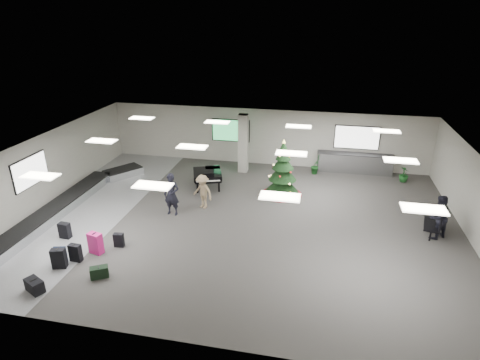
% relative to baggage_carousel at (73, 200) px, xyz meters
% --- Properties ---
extents(ground, '(18.00, 18.00, 0.00)m').
position_rel_baggage_carousel_xyz_m(ground, '(7.84, 0.08, -0.21)').
color(ground, '#363431').
rests_on(ground, ground).
extents(room_envelope, '(18.02, 14.02, 3.21)m').
position_rel_baggage_carousel_xyz_m(room_envelope, '(7.46, 0.75, 2.12)').
color(room_envelope, '#A9A59A').
rests_on(room_envelope, ground).
extents(baggage_carousel, '(2.28, 9.71, 0.43)m').
position_rel_baggage_carousel_xyz_m(baggage_carousel, '(0.00, 0.00, 0.00)').
color(baggage_carousel, silver).
rests_on(baggage_carousel, ground).
extents(service_counter, '(4.05, 0.65, 1.08)m').
position_rel_baggage_carousel_xyz_m(service_counter, '(12.84, 6.73, 0.33)').
color(service_counter, silver).
rests_on(service_counter, ground).
extents(suitcase_0, '(0.52, 0.37, 0.74)m').
position_rel_baggage_carousel_xyz_m(suitcase_0, '(2.41, -4.52, 0.15)').
color(suitcase_0, black).
rests_on(suitcase_0, ground).
extents(suitcase_1, '(0.43, 0.25, 0.67)m').
position_rel_baggage_carousel_xyz_m(suitcase_1, '(2.73, -4.04, 0.11)').
color(suitcase_1, black).
rests_on(suitcase_1, ground).
extents(pink_suitcase, '(0.57, 0.41, 0.82)m').
position_rel_baggage_carousel_xyz_m(pink_suitcase, '(3.16, -3.42, 0.19)').
color(pink_suitcase, '#D51B77').
rests_on(pink_suitcase, ground).
extents(suitcase_3, '(0.38, 0.24, 0.56)m').
position_rel_baggage_carousel_xyz_m(suitcase_3, '(3.77, -2.86, 0.06)').
color(suitcase_3, black).
rests_on(suitcase_3, ground).
extents(navy_suitcase, '(0.46, 0.33, 0.66)m').
position_rel_baggage_carousel_xyz_m(navy_suitcase, '(2.31, -4.33, 0.11)').
color(navy_suitcase, black).
rests_on(navy_suitcase, ground).
extents(green_duffel, '(0.65, 0.54, 0.41)m').
position_rel_baggage_carousel_xyz_m(green_duffel, '(4.03, -4.75, -0.02)').
color(green_duffel, black).
rests_on(green_duffel, ground).
extents(suitcase_8, '(0.45, 0.28, 0.66)m').
position_rel_baggage_carousel_xyz_m(suitcase_8, '(1.41, -2.70, 0.11)').
color(suitcase_8, black).
rests_on(suitcase_8, ground).
extents(black_duffel, '(0.74, 0.60, 0.45)m').
position_rel_baggage_carousel_xyz_m(black_duffel, '(2.41, -5.83, -0.00)').
color(black_duffel, black).
rests_on(black_duffel, ground).
extents(christmas_tree, '(1.95, 1.95, 2.77)m').
position_rel_baggage_carousel_xyz_m(christmas_tree, '(9.27, 3.08, 0.74)').
color(christmas_tree, maroon).
rests_on(christmas_tree, ground).
extents(grand_piano, '(1.81, 2.06, 0.99)m').
position_rel_baggage_carousel_xyz_m(grand_piano, '(5.54, 3.08, 0.49)').
color(grand_piano, black).
rests_on(grand_piano, ground).
extents(bench, '(0.95, 1.79, 1.08)m').
position_rel_baggage_carousel_xyz_m(bench, '(15.60, 0.59, 0.40)').
color(bench, black).
rests_on(bench, ground).
extents(traveler_a, '(0.71, 0.49, 1.88)m').
position_rel_baggage_carousel_xyz_m(traveler_a, '(4.82, 0.04, 0.73)').
color(traveler_a, black).
rests_on(traveler_a, ground).
extents(traveler_b, '(1.17, 0.96, 1.58)m').
position_rel_baggage_carousel_xyz_m(traveler_b, '(5.95, 0.91, 0.58)').
color(traveler_b, '#9C8360').
rests_on(traveler_b, ground).
extents(traveler_bench, '(1.10, 1.07, 1.79)m').
position_rel_baggage_carousel_xyz_m(traveler_bench, '(15.57, 0.24, 0.68)').
color(traveler_bench, black).
rests_on(traveler_bench, ground).
extents(potted_plant_left, '(0.64, 0.65, 0.92)m').
position_rel_baggage_carousel_xyz_m(potted_plant_left, '(10.76, 6.10, 0.25)').
color(potted_plant_left, '#164519').
rests_on(potted_plant_left, ground).
extents(potted_plant_right, '(0.64, 0.64, 0.82)m').
position_rel_baggage_carousel_xyz_m(potted_plant_right, '(15.30, 5.89, 0.20)').
color(potted_plant_right, '#164519').
rests_on(potted_plant_right, ground).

